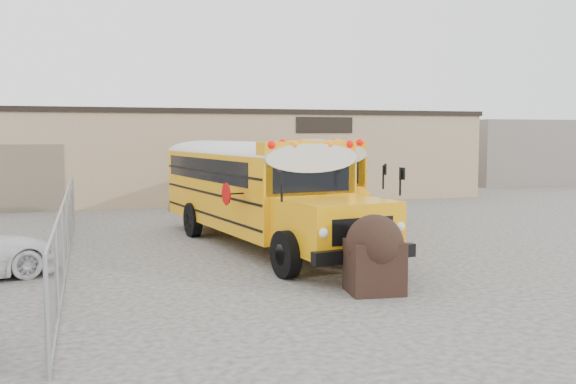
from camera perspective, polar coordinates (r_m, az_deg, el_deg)
name	(u,v)px	position (r m, az deg, el deg)	size (l,w,h in m)	color
ground	(311,269)	(16.58, 2.05, -6.83)	(120.00, 120.00, 0.00)	#3B3836
warehouse	(190,154)	(35.71, -8.70, 3.38)	(30.20, 10.20, 4.67)	tan
chainlink_fence	(66,228)	(18.47, -19.09, -3.03)	(0.07, 18.07, 1.81)	#95989E
distant_building_right	(514,151)	(49.09, 19.44, 3.42)	(10.00, 8.00, 4.40)	gray
school_bus_left	(188,172)	(26.31, -8.84, 1.74)	(4.51, 11.53, 3.29)	#F2A00C
school_bus_right	(311,167)	(29.91, 2.09, 2.22)	(6.07, 11.59, 3.31)	#F8A009
tarp_bundle	(374,253)	(14.07, 7.69, -5.38)	(1.26, 1.26, 1.72)	black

